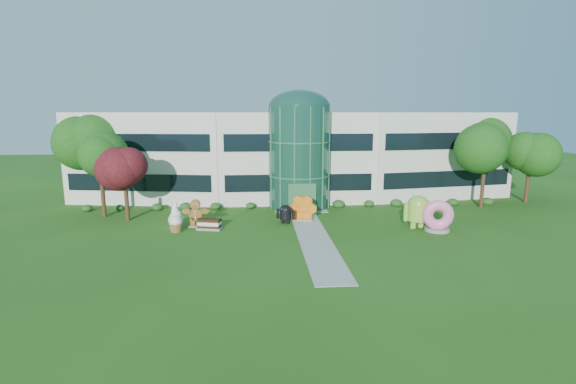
{
  "coord_description": "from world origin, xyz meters",
  "views": [
    {
      "loc": [
        -4.25,
        -28.84,
        9.19
      ],
      "look_at": [
        -1.56,
        6.0,
        2.6
      ],
      "focal_mm": 26.0,
      "sensor_mm": 36.0,
      "label": 1
    }
  ],
  "objects_px": {
    "android_green": "(418,209)",
    "android_black": "(285,213)",
    "donut": "(438,215)",
    "gingerbread": "(196,213)"
  },
  "relations": [
    {
      "from": "android_black",
      "to": "donut",
      "type": "distance_m",
      "value": 12.31
    },
    {
      "from": "android_green",
      "to": "android_black",
      "type": "relative_size",
      "value": 1.67
    },
    {
      "from": "donut",
      "to": "gingerbread",
      "type": "relative_size",
      "value": 1.02
    },
    {
      "from": "android_green",
      "to": "android_black",
      "type": "xyz_separation_m",
      "value": [
        -10.64,
        2.18,
        -0.63
      ]
    },
    {
      "from": "android_black",
      "to": "gingerbread",
      "type": "height_order",
      "value": "gingerbread"
    },
    {
      "from": "gingerbread",
      "to": "donut",
      "type": "bearing_deg",
      "value": -2.89
    },
    {
      "from": "android_black",
      "to": "donut",
      "type": "xyz_separation_m",
      "value": [
        11.88,
        -3.19,
        0.33
      ]
    },
    {
      "from": "donut",
      "to": "android_green",
      "type": "bearing_deg",
      "value": 153.63
    },
    {
      "from": "android_green",
      "to": "gingerbread",
      "type": "bearing_deg",
      "value": 157.43
    },
    {
      "from": "android_green",
      "to": "donut",
      "type": "bearing_deg",
      "value": -56.43
    }
  ]
}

